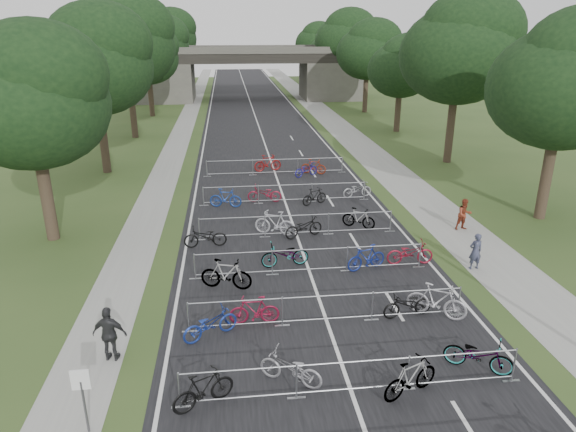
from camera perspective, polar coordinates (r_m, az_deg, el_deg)
name	(u,v)px	position (r m, az deg, el deg)	size (l,w,h in m)	color
road	(255,117)	(58.42, -3.64, 10.93)	(11.00, 140.00, 0.01)	black
sidewalk_right	(326,116)	(59.38, 4.24, 11.07)	(3.00, 140.00, 0.01)	gray
sidewalk_left	(187,118)	(58.51, -11.12, 10.61)	(2.00, 140.00, 0.01)	gray
lane_markings	(255,117)	(58.42, -3.64, 10.92)	(0.12, 140.00, 0.00)	silver
overpass_bridge	(249,73)	(72.88, -4.40, 15.55)	(31.00, 8.00, 7.05)	#4E4C45
park_sign	(82,390)	(13.86, -21.92, -17.46)	(0.45, 0.06, 1.83)	#4C4C51
tree_left_0	(32,100)	(25.10, -26.56, 11.48)	(6.72, 6.72, 10.25)	#33261C
tree_right_0	(566,83)	(28.64, 28.53, 12.89)	(7.17, 7.17, 10.93)	#33261C
tree_left_1	(95,62)	(36.53, -20.64, 15.70)	(7.56, 7.56, 11.53)	#33261C
tree_right_1	(461,51)	(39.04, 18.65, 17.02)	(8.18, 8.18, 12.47)	#33261C
tree_left_2	(127,43)	(48.24, -17.47, 17.83)	(8.40, 8.40, 12.81)	#33261C
tree_right_2	(402,67)	(50.30, 12.59, 15.82)	(6.16, 6.16, 9.39)	#33261C
tree_left_3	(148,56)	(60.15, -15.28, 16.78)	(6.72, 6.72, 10.25)	#33261C
tree_right_3	(369,51)	(61.71, 8.96, 17.69)	(7.17, 7.17, 10.93)	#33261C
tree_left_4	(160,45)	(72.02, -14.00, 18.00)	(7.56, 7.56, 11.53)	#33261C
tree_right_4	(346,39)	(73.32, 6.42, 18.94)	(8.18, 8.18, 12.47)	#33261C
tree_left_5	(169,36)	(83.93, -13.08, 18.86)	(8.40, 8.40, 12.81)	#33261C
tree_right_5	(328,51)	(85.12, 4.51, 17.84)	(6.16, 6.16, 9.39)	#33261C
tree_left_6	(177,45)	(95.91, -12.26, 18.06)	(6.72, 6.72, 10.25)	#33261C
tree_right_6	(316,42)	(96.89, 3.11, 18.73)	(7.17, 7.17, 10.93)	#33261C
barrier_row_1	(353,377)	(14.59, 7.22, -17.37)	(9.70, 0.08, 1.10)	#9B9DA2
barrier_row_2	(328,309)	(17.50, 4.43, -10.27)	(9.70, 0.08, 1.10)	#9B9DA2
barrier_row_3	(310,261)	(20.81, 2.46, -5.00)	(9.70, 0.08, 1.10)	#9B9DA2
barrier_row_4	(297,225)	(24.45, 1.00, -1.03)	(9.70, 0.08, 1.10)	#9B9DA2
barrier_row_5	(285,194)	(29.13, -0.31, 2.51)	(9.70, 0.08, 1.10)	#9B9DA2
barrier_row_6	(275,167)	(34.86, -1.41, 5.50)	(9.70, 0.08, 1.10)	#9B9DA2
bike_4	(203,390)	(14.30, -9.39, -18.50)	(0.50, 1.75, 1.05)	black
bike_5	(290,369)	(14.87, 0.28, -16.62)	(0.66, 1.88, 0.99)	#939299
bike_6	(411,378)	(14.82, 13.47, -17.10)	(0.52, 1.84, 1.11)	#9B9DA2
bike_7	(478,355)	(16.31, 20.40, -14.27)	(0.68, 1.95, 1.03)	#9B9DA2
bike_8	(210,324)	(16.94, -8.65, -11.76)	(0.66, 1.91, 1.00)	navy
bike_9	(254,310)	(17.48, -3.76, -10.43)	(0.48, 1.70, 1.02)	maroon
bike_10	(408,305)	(18.30, 13.15, -9.59)	(0.63, 1.80, 0.94)	black
bike_11	(437,301)	(18.49, 16.21, -9.06)	(0.58, 2.04, 1.23)	#AAA9B0
bike_12	(226,274)	(19.71, -6.89, -6.46)	(0.57, 2.01, 1.21)	#9B9DA2
bike_13	(285,255)	(21.35, -0.33, -4.34)	(0.70, 2.01, 1.06)	#9B9DA2
bike_14	(366,258)	(21.33, 8.70, -4.60)	(0.50, 1.79, 1.07)	navy
bike_15	(410,253)	(22.16, 13.40, -4.01)	(0.69, 1.97, 1.04)	maroon
bike_16	(205,237)	(23.50, -9.18, -2.30)	(0.67, 1.93, 1.01)	black
bike_17	(275,223)	(24.57, -1.49, -0.78)	(0.57, 2.00, 1.20)	silver
bike_18	(304,227)	(24.32, 1.75, -1.23)	(0.68, 1.96, 1.03)	black
bike_19	(359,218)	(25.66, 7.85, -0.25)	(0.48, 1.71, 1.03)	#9B9DA2
bike_20	(226,198)	(28.57, -6.95, 1.99)	(0.51, 1.79, 1.08)	navy
bike_21	(265,194)	(29.24, -2.63, 2.49)	(0.67, 1.93, 1.01)	maroon
bike_22	(314,196)	(28.84, 2.95, 2.18)	(0.46, 1.61, 0.97)	black
bike_23	(357,190)	(30.36, 7.69, 2.93)	(0.63, 1.81, 0.95)	gray
bike_25	(268,163)	(35.69, -2.28, 5.89)	(0.55, 1.94, 1.16)	maroon
bike_26	(306,169)	(34.44, 2.02, 5.20)	(0.64, 1.84, 0.97)	navy
bike_27	(314,167)	(35.05, 2.85, 5.51)	(0.49, 1.72, 1.04)	maroon
pedestrian_a	(475,251)	(22.42, 20.10, -3.72)	(0.57, 0.37, 1.56)	#373A52
pedestrian_b	(464,215)	(26.55, 19.00, 0.14)	(0.77, 0.60, 1.58)	maroon
pedestrian_c	(110,334)	(16.44, -19.19, -12.31)	(1.03, 0.43, 1.75)	#28292B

